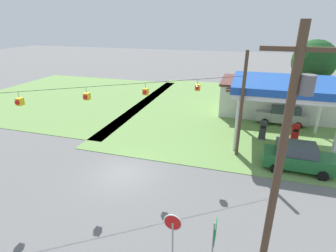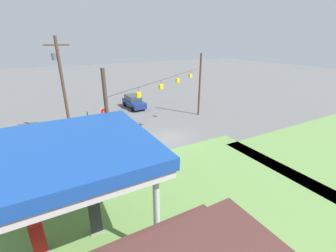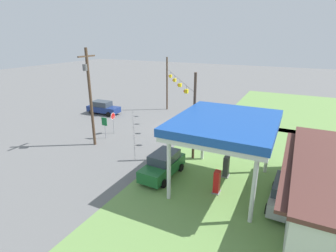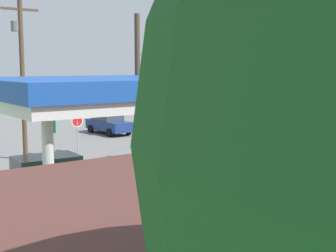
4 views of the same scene
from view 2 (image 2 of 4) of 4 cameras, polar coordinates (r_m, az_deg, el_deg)
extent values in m
plane|color=slate|center=(23.08, 0.43, -3.11)|extent=(160.00, 160.00, 0.00)
cube|color=silver|center=(10.89, -26.87, -7.95)|extent=(8.13, 6.74, 0.35)
cube|color=#19479E|center=(10.69, -27.26, -5.83)|extent=(8.33, 6.94, 0.55)
cylinder|color=silver|center=(14.82, -12.55, -8.74)|extent=(0.28, 0.28, 4.40)
cylinder|color=silver|center=(10.57, -2.91, -22.16)|extent=(0.28, 0.28, 4.40)
cube|color=gray|center=(13.56, -17.56, -23.90)|extent=(0.71, 0.56, 0.12)
cube|color=#333338|center=(12.97, -18.01, -21.14)|extent=(0.55, 0.40, 1.63)
cube|color=black|center=(12.93, -18.39, -19.47)|extent=(0.39, 0.03, 0.24)
cube|color=gray|center=(13.60, -29.41, -25.93)|extent=(0.71, 0.56, 0.12)
cube|color=red|center=(13.01, -30.14, -23.22)|extent=(0.55, 0.40, 1.63)
cube|color=black|center=(12.96, -30.43, -21.53)|extent=(0.39, 0.03, 0.24)
cube|color=#1E602D|center=(16.77, -28.91, -12.91)|extent=(4.74, 2.03, 0.93)
cube|color=#333D47|center=(16.34, -28.43, -10.36)|extent=(2.63, 1.80, 0.71)
cylinder|color=black|center=(16.43, -33.84, -16.67)|extent=(0.69, 0.25, 0.68)
cylinder|color=black|center=(18.00, -33.28, -13.20)|extent=(0.69, 0.25, 0.68)
cylinder|color=black|center=(16.14, -23.39, -15.26)|extent=(0.69, 0.25, 0.68)
cylinder|color=black|center=(17.73, -23.90, -11.85)|extent=(0.69, 0.25, 0.68)
cube|color=navy|center=(33.60, -8.62, 5.77)|extent=(2.06, 4.92, 0.79)
cube|color=#333D47|center=(33.67, -8.89, 7.14)|extent=(1.82, 2.73, 0.74)
cylinder|color=black|center=(32.75, -6.02, 4.78)|extent=(0.25, 0.69, 0.68)
cylinder|color=black|center=(32.02, -9.07, 4.25)|extent=(0.25, 0.69, 0.68)
cylinder|color=black|center=(35.39, -8.15, 5.91)|extent=(0.25, 0.69, 0.68)
cylinder|color=black|center=(34.72, -11.01, 5.44)|extent=(0.25, 0.69, 0.68)
cylinder|color=#99999E|center=(26.02, -15.84, 1.40)|extent=(0.08, 0.08, 2.10)
cylinder|color=white|center=(25.70, -16.07, 3.60)|extent=(0.80, 0.03, 0.80)
cylinder|color=red|center=(25.70, -16.07, 3.60)|extent=(0.70, 0.03, 0.70)
cylinder|color=gray|center=(25.56, -19.41, 0.99)|extent=(0.07, 0.07, 2.40)
cube|color=#146B33|center=(25.32, -19.72, 2.56)|extent=(0.04, 0.70, 0.90)
cylinder|color=#4C3828|center=(24.27, -24.94, 8.32)|extent=(0.28, 0.28, 9.81)
cube|color=#4C3828|center=(23.85, -26.51, 17.94)|extent=(2.20, 0.14, 0.14)
cylinder|color=#59595B|center=(23.87, -26.97, 15.43)|extent=(0.44, 0.44, 0.60)
cylinder|color=#4C3828|center=(29.76, 8.06, 10.23)|extent=(0.24, 0.24, 7.93)
cylinder|color=#4C3828|center=(14.74, -14.78, -1.47)|extent=(0.24, 0.24, 7.93)
cylinder|color=black|center=(21.31, 0.47, 12.26)|extent=(14.55, 10.02, 0.02)
cylinder|color=black|center=(26.15, 5.71, 13.40)|extent=(0.02, 0.02, 0.35)
cube|color=yellow|center=(26.20, 5.68, 12.59)|extent=(0.32, 0.32, 0.40)
sphere|color=red|center=(26.34, 5.47, 12.64)|extent=(0.28, 0.28, 0.28)
cylinder|color=black|center=(22.92, 2.45, 12.42)|extent=(0.02, 0.02, 0.35)
cube|color=yellow|center=(22.98, 2.44, 11.49)|extent=(0.32, 0.32, 0.40)
sphere|color=red|center=(23.12, 2.22, 11.56)|extent=(0.28, 0.28, 0.28)
cylinder|color=black|center=(19.79, -1.81, 11.06)|extent=(0.02, 0.02, 0.35)
cube|color=yellow|center=(19.86, -1.80, 9.99)|extent=(0.32, 0.32, 0.40)
sphere|color=red|center=(20.01, -2.03, 10.07)|extent=(0.28, 0.28, 0.28)
cylinder|color=black|center=(16.82, -7.56, 9.11)|extent=(0.02, 0.02, 0.35)
cube|color=yellow|center=(16.90, -7.50, 7.87)|extent=(0.32, 0.32, 0.40)
sphere|color=red|center=(17.06, -7.72, 7.98)|extent=(0.28, 0.28, 0.28)
camera|label=1|loc=(32.34, -25.27, 19.74)|focal=28.00mm
camera|label=3|loc=(18.65, -102.36, -0.31)|focal=28.00mm
camera|label=4|loc=(9.73, -137.88, -39.37)|focal=50.00mm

